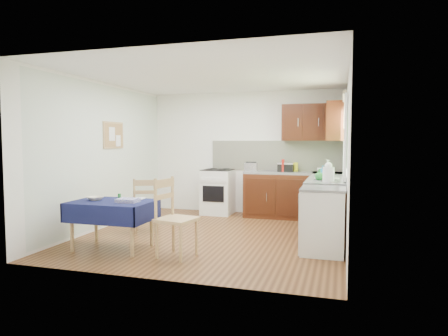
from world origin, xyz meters
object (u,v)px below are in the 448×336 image
(toaster, at_px, (251,167))
(dining_table, at_px, (112,209))
(kettle, at_px, (328,173))
(chair_far, at_px, (145,204))
(chair_near, at_px, (173,215))
(dish_rack, at_px, (327,178))
(sandwich_press, at_px, (286,167))

(toaster, bearing_deg, dining_table, -121.51)
(dining_table, xyz_separation_m, kettle, (2.85, 1.26, 0.46))
(dining_table, bearing_deg, chair_far, 78.19)
(chair_near, distance_m, kettle, 2.38)
(chair_near, bearing_deg, dining_table, 96.30)
(dish_rack, bearing_deg, dining_table, -131.60)
(chair_far, height_order, chair_near, chair_near)
(dining_table, bearing_deg, kettle, 10.33)
(chair_far, xyz_separation_m, toaster, (1.36, 1.82, 0.51))
(sandwich_press, bearing_deg, dining_table, -147.63)
(toaster, xyz_separation_m, dish_rack, (1.49, -1.26, -0.06))
(toaster, relative_size, kettle, 0.86)
(toaster, distance_m, dish_rack, 1.95)
(dining_table, relative_size, chair_far, 1.24)
(chair_far, bearing_deg, sandwich_press, -160.54)
(dining_table, distance_m, toaster, 3.17)
(kettle, bearing_deg, chair_far, -175.14)
(dining_table, relative_size, kettle, 3.88)
(sandwich_press, distance_m, kettle, 1.91)
(toaster, bearing_deg, chair_near, -103.74)
(sandwich_press, relative_size, dish_rack, 0.79)
(chair_far, xyz_separation_m, dish_rack, (2.85, 0.56, 0.45))
(chair_near, bearing_deg, sandwich_press, -7.37)
(chair_far, distance_m, dish_rack, 2.94)
(sandwich_press, relative_size, kettle, 1.05)
(sandwich_press, height_order, kettle, kettle)
(chair_near, distance_m, dish_rack, 2.53)
(sandwich_press, bearing_deg, dish_rack, -83.02)
(chair_near, bearing_deg, chair_far, 53.18)
(chair_far, relative_size, kettle, 3.13)
(dish_rack, bearing_deg, chair_near, -119.08)
(chair_near, xyz_separation_m, dish_rack, (1.86, 1.67, 0.38))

